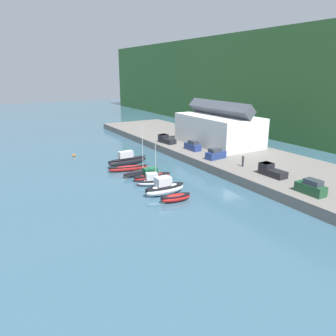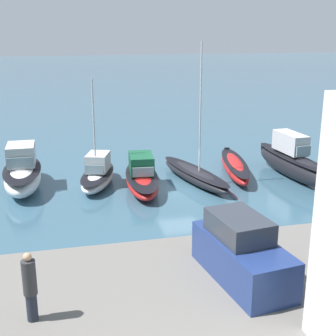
{
  "view_description": "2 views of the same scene",
  "coord_description": "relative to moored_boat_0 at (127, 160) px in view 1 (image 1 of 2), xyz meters",
  "views": [
    {
      "loc": [
        50.59,
        -25.9,
        18.25
      ],
      "look_at": [
        4.25,
        1.31,
        2.29
      ],
      "focal_mm": 35.0,
      "sensor_mm": 36.0,
      "label": 1
    },
    {
      "loc": [
        7.22,
        27.02,
        9.76
      ],
      "look_at": [
        0.99,
        0.84,
        1.74
      ],
      "focal_mm": 50.0,
      "sensor_mm": 36.0,
      "label": 2
    }
  ],
  "objects": [
    {
      "name": "person_on_quay",
      "position": [
        16.42,
        15.52,
        1.62
      ],
      "size": [
        0.4,
        0.4,
        2.14
      ],
      "color": "#232838",
      "rests_on": "quay_promenade"
    },
    {
      "name": "pickup_truck_1",
      "position": [
        -8.32,
        13.73,
        1.34
      ],
      "size": [
        4.96,
        2.62,
        1.9
      ],
      "rotation": [
        0.0,
        0.0,
        1.72
      ],
      "color": "black",
      "rests_on": "quay_promenade"
    },
    {
      "name": "parked_car_0",
      "position": [
        1.2,
        15.01,
        1.44
      ],
      "size": [
        4.21,
        1.83,
        2.16
      ],
      "rotation": [
        0.0,
        0.0,
        1.58
      ],
      "color": "navy",
      "rests_on": "quay_promenade"
    },
    {
      "name": "moored_boat_0",
      "position": [
        0.0,
        0.0,
        0.0
      ],
      "size": [
        2.16,
        8.65,
        3.0
      ],
      "rotation": [
        0.0,
        0.0,
        0.07
      ],
      "color": "black",
      "rests_on": "ground_plane"
    },
    {
      "name": "harbor_clubhouse",
      "position": [
        -0.87,
        23.67,
        4.22
      ],
      "size": [
        20.19,
        11.84,
        10.1
      ],
      "color": "white",
      "rests_on": "quay_promenade"
    },
    {
      "name": "ground_plane",
      "position": [
        8.1,
        0.88,
        -1.12
      ],
      "size": [
        320.0,
        320.0,
        0.0
      ],
      "primitive_type": "plane",
      "color": "#385B70"
    },
    {
      "name": "moored_boat_2",
      "position": [
        6.79,
        -0.38,
        -0.59
      ],
      "size": [
        3.35,
        8.15,
        9.07
      ],
      "rotation": [
        0.0,
        0.0,
        0.24
      ],
      "color": "black",
      "rests_on": "ground_plane"
    },
    {
      "name": "parked_car_3",
      "position": [
        31.61,
        14.16,
        1.44
      ],
      "size": [
        4.21,
        1.81,
        2.16
      ],
      "rotation": [
        0.0,
        0.0,
        1.57
      ],
      "color": "#1E4C2D",
      "rests_on": "quay_promenade"
    },
    {
      "name": "moored_boat_1",
      "position": [
        3.58,
        -1.41,
        -0.55
      ],
      "size": [
        2.99,
        7.89,
        1.05
      ],
      "rotation": [
        0.0,
        0.0,
        -0.2
      ],
      "color": "red",
      "rests_on": "ground_plane"
    },
    {
      "name": "moored_boat_4",
      "position": [
        13.08,
        -1.11,
        -0.36
      ],
      "size": [
        3.37,
        5.74,
        6.94
      ],
      "rotation": [
        0.0,
        0.0,
        -0.31
      ],
      "color": "silver",
      "rests_on": "ground_plane"
    },
    {
      "name": "moored_boat_6",
      "position": [
        21.02,
        -1.6,
        -0.53
      ],
      "size": [
        2.17,
        4.88,
        1.1
      ],
      "rotation": [
        0.0,
        0.0,
        -0.09
      ],
      "color": "red",
      "rests_on": "ground_plane"
    },
    {
      "name": "moored_boat_3",
      "position": [
        10.41,
        0.03,
        -0.36
      ],
      "size": [
        2.61,
        7.05,
        2.15
      ],
      "rotation": [
        0.0,
        0.0,
        -0.09
      ],
      "color": "red",
      "rests_on": "ground_plane"
    },
    {
      "name": "parked_car_2",
      "position": [
        9.63,
        14.65,
        1.44
      ],
      "size": [
        2.37,
        4.41,
        2.16
      ],
      "rotation": [
        0.0,
        0.0,
        0.14
      ],
      "color": "navy",
      "rests_on": "quay_promenade"
    },
    {
      "name": "moored_boat_5",
      "position": [
        17.74,
        -1.59,
        -0.07
      ],
      "size": [
        2.34,
        6.73,
        2.84
      ],
      "rotation": [
        0.0,
        0.0,
        -0.0
      ],
      "color": "white",
      "rests_on": "ground_plane"
    },
    {
      "name": "pickup_truck_0",
      "position": [
        22.68,
        15.84,
        1.34
      ],
      "size": [
        4.76,
        2.06,
        1.9
      ],
      "rotation": [
        0.0,
        0.0,
        1.59
      ],
      "color": "black",
      "rests_on": "quay_promenade"
    },
    {
      "name": "quay_promenade",
      "position": [
        8.1,
        21.24,
        -0.3
      ],
      "size": [
        105.52,
        20.44,
        1.63
      ],
      "color": "slate",
      "rests_on": "ground_plane"
    },
    {
      "name": "mooring_buoy_0",
      "position": [
        -12.57,
        -7.43,
        -0.81
      ],
      "size": [
        0.62,
        0.62,
        0.62
      ],
      "color": "orange",
      "rests_on": "ground_plane"
    }
  ]
}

